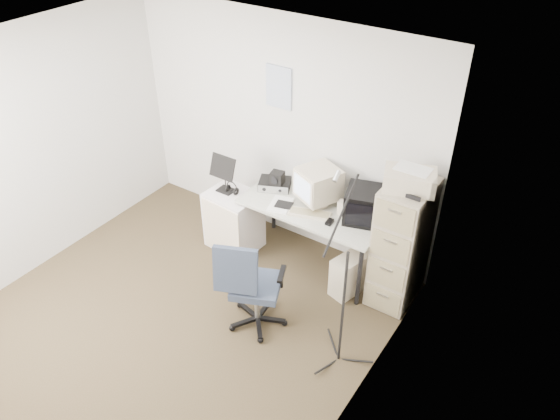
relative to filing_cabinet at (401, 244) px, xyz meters
The scene contains 23 objects.
floor 2.26m from the filing_cabinet, 136.87° to the right, with size 3.60×3.60×0.01m, color #372D19.
ceiling 2.85m from the filing_cabinet, 136.87° to the right, with size 3.60×3.60×0.01m, color white.
wall_back 1.72m from the filing_cabinet, 168.55° to the left, with size 3.60×0.02×2.50m, color beige.
wall_left 3.74m from the filing_cabinet, 156.35° to the right, with size 0.02×3.60×2.50m, color beige.
wall_right 1.61m from the filing_cabinet, 81.54° to the right, with size 0.02×3.60×2.50m, color beige.
wall_calendar 1.97m from the filing_cabinet, 169.10° to the left, with size 0.30×0.02×0.44m, color white.
filing_cabinet is the anchor object (origin of this frame).
printer 0.74m from the filing_cabinet, 90.00° to the right, with size 0.44×0.30×0.17m, color beige.
desk 0.99m from the filing_cabinet, behind, with size 1.50×0.70×0.73m, color beige.
crt_monitor 0.99m from the filing_cabinet, behind, with size 0.36×0.38×0.39m, color beige.
crt_tv 0.51m from the filing_cabinet, behind, with size 0.36×0.38×0.32m, color black.
desk_speaker 0.68m from the filing_cabinet, behind, with size 0.08×0.08×0.15m, color beige.
keyboard 0.94m from the filing_cabinet, 169.40° to the right, with size 0.42×0.15×0.02m, color beige.
mouse 0.71m from the filing_cabinet, 164.51° to the right, with size 0.06×0.10×0.03m, color black.
radio_receiver 1.49m from the filing_cabinet, behind, with size 0.33×0.23×0.09m, color black.
radio_speaker 1.45m from the filing_cabinet, behind, with size 0.13×0.12×0.13m, color black.
papers 1.26m from the filing_cabinet, behind, with size 0.21×0.29×0.02m, color white.
pc_tower 0.61m from the filing_cabinet, 156.35° to the right, with size 0.21×0.47×0.44m, color beige.
office_chair 1.43m from the filing_cabinet, 130.84° to the right, with size 0.56×0.56×0.97m, color #2E3648.
side_cart 1.87m from the filing_cabinet, behind, with size 0.55×0.44×0.68m, color silver.
music_stand 1.96m from the filing_cabinet, behind, with size 0.30×0.16×0.44m, color black.
headphones 1.87m from the filing_cabinet, behind, with size 0.15×0.15×0.03m, color black.
mic_stand 1.05m from the filing_cabinet, 93.85° to the right, with size 0.02×0.02×1.59m, color black.
Camera 1 is at (2.87, -2.54, 3.87)m, focal length 35.00 mm.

